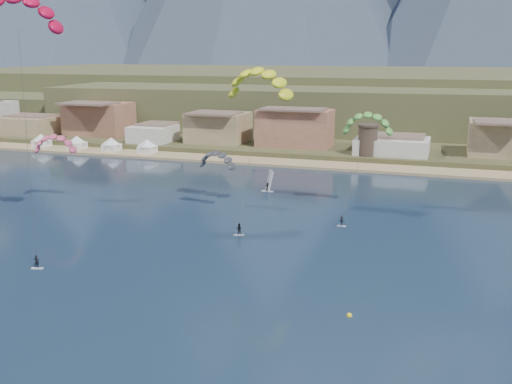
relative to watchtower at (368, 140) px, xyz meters
The scene contains 14 objects.
ground 114.29m from the watchtower, 92.51° to the right, with size 2400.00×2400.00×0.00m, color black.
beach 11.25m from the watchtower, 122.01° to the right, with size 2200.00×12.00×0.90m.
land 446.07m from the watchtower, 90.64° to the left, with size 2200.00×900.00×4.00m.
foothills 119.77m from the watchtower, 81.65° to the left, with size 940.00×210.00×18.00m.
town 45.73m from the watchtower, 169.92° to the left, with size 400.00×24.00×12.00m.
watchtower is the anchor object (origin of this frame).
beach_tents 81.69m from the watchtower, behind, with size 43.40×6.40×5.00m.
kitesurfer_red 98.82m from the watchtower, 116.95° to the right, with size 18.02×18.60×40.50m.
kitesurfer_yellow 62.41m from the watchtower, 101.82° to the right, with size 13.88×18.63×29.45m.
kitesurfer_green 51.05m from the watchtower, 82.68° to the right, with size 10.01×15.26×21.25m.
distant_kite_pink 82.79m from the watchtower, 130.86° to the right, with size 9.40×7.01×15.72m.
distant_kite_dark 61.54m from the watchtower, 109.85° to the right, with size 8.16×6.01×13.51m.
windsurfer 44.19m from the watchtower, 110.88° to the right, with size 2.66×2.89×4.69m.
buoy 98.85m from the watchtower, 83.19° to the right, with size 0.63×0.63×0.63m.
Camera 1 is at (26.36, -48.01, 30.14)m, focal length 41.76 mm.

